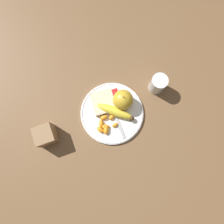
{
  "coord_description": "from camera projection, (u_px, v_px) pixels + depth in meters",
  "views": [
    {
      "loc": [
        -0.15,
        0.06,
        0.89
      ],
      "look_at": [
        0.0,
        0.0,
        0.03
      ],
      "focal_mm": 35.0,
      "sensor_mm": 36.0,
      "label": 1
    }
  ],
  "objects": [
    {
      "name": "orange_segment_1",
      "position": [
        115.0,
        125.0,
        0.88
      ],
      "size": [
        0.02,
        0.03,
        0.01
      ],
      "color": "orange",
      "rests_on": "plate"
    },
    {
      "name": "orange_segment_2",
      "position": [
        104.0,
        117.0,
        0.88
      ],
      "size": [
        0.02,
        0.03,
        0.02
      ],
      "color": "orange",
      "rests_on": "plate"
    },
    {
      "name": "apple",
      "position": [
        123.0,
        100.0,
        0.86
      ],
      "size": [
        0.08,
        0.08,
        0.09
      ],
      "color": "gold",
      "rests_on": "plate"
    },
    {
      "name": "fork",
      "position": [
        115.0,
        114.0,
        0.89
      ],
      "size": [
        0.18,
        0.03,
        0.0
      ],
      "rotation": [
        0.0,
        0.0,
        12.59
      ],
      "color": "#B2B2B7",
      "rests_on": "plate"
    },
    {
      "name": "ground_plane",
      "position": [
        112.0,
        113.0,
        0.9
      ],
      "size": [
        3.0,
        3.0,
        0.0
      ],
      "primitive_type": "plane",
      "color": "brown"
    },
    {
      "name": "jam_packet",
      "position": [
        115.0,
        95.0,
        0.9
      ],
      "size": [
        0.05,
        0.04,
        0.02
      ],
      "color": "white",
      "rests_on": "plate"
    },
    {
      "name": "orange_segment_3",
      "position": [
        101.0,
        124.0,
        0.88
      ],
      "size": [
        0.04,
        0.03,
        0.02
      ],
      "color": "orange",
      "rests_on": "plate"
    },
    {
      "name": "orange_segment_0",
      "position": [
        106.0,
        127.0,
        0.87
      ],
      "size": [
        0.03,
        0.03,
        0.02
      ],
      "color": "orange",
      "rests_on": "plate"
    },
    {
      "name": "orange_segment_4",
      "position": [
        112.0,
        117.0,
        0.88
      ],
      "size": [
        0.03,
        0.03,
        0.02
      ],
      "color": "orange",
      "rests_on": "plate"
    },
    {
      "name": "plate",
      "position": [
        112.0,
        113.0,
        0.9
      ],
      "size": [
        0.26,
        0.26,
        0.01
      ],
      "color": "white",
      "rests_on": "ground_plane"
    },
    {
      "name": "orange_segment_6",
      "position": [
        100.0,
        130.0,
        0.87
      ],
      "size": [
        0.04,
        0.03,
        0.02
      ],
      "color": "orange",
      "rests_on": "plate"
    },
    {
      "name": "condiment_caddy",
      "position": [
        46.0,
        136.0,
        0.84
      ],
      "size": [
        0.07,
        0.07,
        0.08
      ],
      "color": "#93704C",
      "rests_on": "ground_plane"
    },
    {
      "name": "banana",
      "position": [
        115.0,
        113.0,
        0.87
      ],
      "size": [
        0.13,
        0.14,
        0.04
      ],
      "color": "yellow",
      "rests_on": "plate"
    },
    {
      "name": "juice_glass",
      "position": [
        158.0,
        84.0,
        0.88
      ],
      "size": [
        0.06,
        0.06,
        0.09
      ],
      "color": "silver",
      "rests_on": "ground_plane"
    },
    {
      "name": "bread_slice",
      "position": [
        104.0,
        102.0,
        0.89
      ],
      "size": [
        0.1,
        0.1,
        0.02
      ],
      "color": "tan",
      "rests_on": "plate"
    },
    {
      "name": "orange_segment_5",
      "position": [
        106.0,
        130.0,
        0.87
      ],
      "size": [
        0.04,
        0.03,
        0.02
      ],
      "color": "orange",
      "rests_on": "plate"
    }
  ]
}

